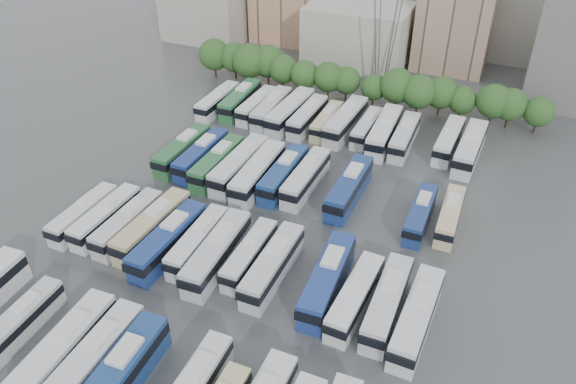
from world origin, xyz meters
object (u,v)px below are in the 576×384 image
at_px(bus_r1_s3, 153,226).
at_px(bus_r2_s5, 258,173).
at_px(bus_r0_s5, 93,362).
at_px(bus_r1_s0, 84,214).
at_px(bus_r1_s11, 355,297).
at_px(bus_r3_s10, 404,136).
at_px(bus_r1_s7, 250,254).
at_px(bus_r2_s1, 183,150).
at_px(bus_r1_s10, 327,279).
at_px(bus_r1_s12, 387,302).
at_px(bus_r0_s4, 63,351).
at_px(bus_r1_s4, 168,240).
at_px(bus_r2_s4, 240,165).
at_px(bus_r3_s2, 257,105).
at_px(bus_r2_s12, 420,214).
at_px(bus_r3_s0, 218,101).
at_px(bus_r1_s5, 198,242).
at_px(bus_r2_s13, 450,215).
at_px(bus_r1_s1, 106,217).
at_px(bus_r3_s1, 240,100).
at_px(bus_r2_s7, 306,177).
at_px(bus_r1_s2, 128,223).
at_px(bus_r2_s9, 349,187).
at_px(bus_r3_s3, 271,108).
at_px(bus_r2_s2, 201,155).
at_px(bus_r3_s6, 327,121).
at_px(bus_r3_s5, 307,117).
at_px(bus_r3_s8, 367,127).
at_px(bus_r3_s4, 290,111).
at_px(bus_r0_s2, 20,322).
at_px(bus_r3_s13, 470,148).
at_px(bus_r2_s3, 217,162).
at_px(bus_r2_s6, 284,174).
at_px(bus_r0_s6, 118,378).
at_px(bus_r1_s8, 273,265).
at_px(bus_r3_s9, 384,131).

distance_m(bus_r1_s3, bus_r2_s5, 17.27).
height_order(bus_r0_s5, bus_r1_s0, bus_r0_s5).
bearing_deg(bus_r1_s11, bus_r3_s10, 98.54).
relative_size(bus_r1_s7, bus_r2_s1, 0.89).
relative_size(bus_r1_s10, bus_r1_s12, 1.07).
distance_m(bus_r0_s4, bus_r1_s4, 17.95).
relative_size(bus_r2_s4, bus_r3_s2, 1.18).
height_order(bus_r2_s12, bus_r3_s2, bus_r3_s2).
xyz_separation_m(bus_r1_s12, bus_r2_s12, (-0.21, 16.94, -0.24)).
bearing_deg(bus_r3_s0, bus_r1_s5, -63.14).
distance_m(bus_r1_s4, bus_r3_s2, 37.80).
bearing_deg(bus_r2_s1, bus_r0_s4, -74.05).
bearing_deg(bus_r1_s10, bus_r1_s7, 173.37).
bearing_deg(bus_r2_s1, bus_r2_s13, 0.47).
height_order(bus_r1_s1, bus_r2_s5, bus_r2_s5).
relative_size(bus_r0_s4, bus_r2_s1, 1.10).
relative_size(bus_r2_s12, bus_r3_s0, 0.94).
height_order(bus_r1_s5, bus_r2_s5, bus_r2_s5).
bearing_deg(bus_r3_s1, bus_r2_s7, -45.11).
height_order(bus_r2_s4, bus_r3_s10, bus_r2_s4).
xyz_separation_m(bus_r1_s2, bus_r1_s10, (26.25, 0.17, 0.21)).
relative_size(bus_r1_s0, bus_r2_s13, 1.03).
distance_m(bus_r2_s9, bus_r3_s3, 26.46).
bearing_deg(bus_r2_s9, bus_r2_s2, -178.62).
bearing_deg(bus_r3_s3, bus_r3_s6, -1.62).
bearing_deg(bus_r3_s10, bus_r2_s4, -138.65).
relative_size(bus_r2_s13, bus_r3_s3, 0.86).
bearing_deg(bus_r3_s5, bus_r1_s5, -88.68).
bearing_deg(bus_r3_s8, bus_r3_s4, -177.29).
bearing_deg(bus_r3_s1, bus_r2_s13, -27.73).
distance_m(bus_r2_s12, bus_r3_s4, 32.52).
height_order(bus_r0_s4, bus_r3_s6, bus_r0_s4).
xyz_separation_m(bus_r0_s2, bus_r1_s4, (6.81, 16.56, 0.33)).
height_order(bus_r2_s4, bus_r3_s1, bus_r2_s4).
relative_size(bus_r0_s2, bus_r2_s1, 0.88).
bearing_deg(bus_r1_s0, bus_r3_s13, 40.80).
height_order(bus_r2_s13, bus_r3_s4, bus_r3_s4).
height_order(bus_r0_s5, bus_r3_s5, bus_r0_s5).
distance_m(bus_r2_s4, bus_r3_s2, 20.02).
distance_m(bus_r1_s4, bus_r2_s1, 21.38).
bearing_deg(bus_r2_s3, bus_r1_s3, -89.34).
xyz_separation_m(bus_r1_s1, bus_r2_s3, (6.63, 16.83, 0.12)).
xyz_separation_m(bus_r1_s12, bus_r2_s5, (-23.15, 16.91, 0.16)).
height_order(bus_r2_s6, bus_r2_s13, bus_r2_s6).
bearing_deg(bus_r2_s2, bus_r1_s3, -78.99).
height_order(bus_r2_s5, bus_r3_s4, bus_r3_s4).
relative_size(bus_r0_s2, bus_r3_s1, 0.87).
height_order(bus_r1_s1, bus_r3_s1, bus_r3_s1).
xyz_separation_m(bus_r0_s6, bus_r1_s0, (-19.72, 18.80, -0.37)).
bearing_deg(bus_r1_s8, bus_r3_s9, 84.66).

